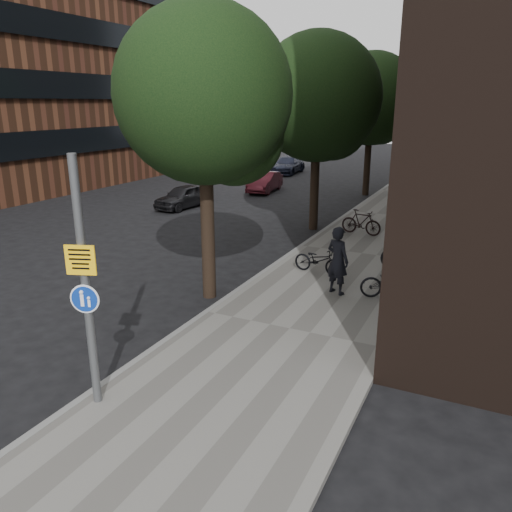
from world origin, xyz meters
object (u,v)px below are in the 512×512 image
Objects in this scene: signpost at (86,285)px; parked_car_near at (183,197)px; pedestrian at (338,260)px; parked_bike_facade_near at (393,283)px.

signpost reaches higher than parked_car_near.
pedestrian is (2.24, 6.81, -1.22)m from signpost.
parked_car_near is (-10.55, 8.37, -0.48)m from pedestrian.
pedestrian reaches higher than parked_car_near.
parked_bike_facade_near is 14.48m from parked_car_near.
signpost reaches higher than parked_bike_facade_near.
parked_bike_facade_near is at bearing 42.58° from signpost.
signpost reaches higher than pedestrian.
parked_car_near reaches higher than parked_bike_facade_near.
parked_bike_facade_near is (1.45, 0.27, -0.49)m from pedestrian.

